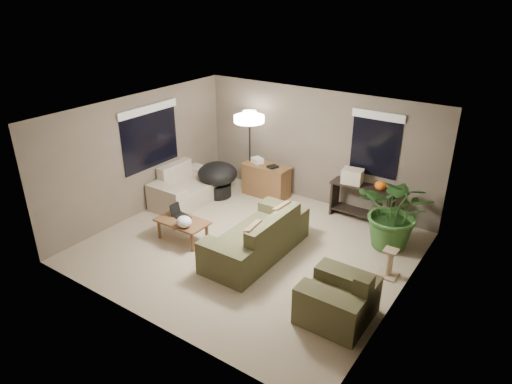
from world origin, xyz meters
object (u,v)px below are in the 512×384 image
Objects in this scene: loveseat at (186,190)px; console_table at (362,200)px; papasan_chair at (218,177)px; desk at (266,180)px; floor_lamp at (250,125)px; houseplant at (395,220)px; cat_scratching_post at (389,265)px; main_sofa at (258,240)px; coffee_table at (182,223)px; armchair at (338,301)px.

loveseat reaches higher than console_table.
papasan_chair reaches higher than console_table.
desk is 1.03× the size of papasan_chair.
loveseat is 0.77m from papasan_chair.
floor_lamp reaches higher than desk.
cat_scratching_post is (0.26, -0.94, -0.35)m from houseplant.
main_sofa is 1.15× the size of floor_lamp.
desk is 0.76× the size of houseplant.
main_sofa is 2.67m from papasan_chair.
coffee_table is at bearing -131.86° from console_table.
main_sofa reaches higher than coffee_table.
papasan_chair is 0.56× the size of floor_lamp.
papasan_chair is 0.73× the size of houseplant.
armchair is at bearing -99.66° from cat_scratching_post.
loveseat is 1.69m from coffee_table.
cat_scratching_post is (1.18, -1.65, -0.22)m from console_table.
main_sofa is 2.07× the size of papasan_chair.
papasan_chair is (0.38, 0.65, 0.17)m from loveseat.
cat_scratching_post is (3.62, 1.07, -0.14)m from coffee_table.
coffee_table is 3.92m from houseplant.
armchair is 2.39m from houseplant.
loveseat is 4.76m from armchair.
floor_lamp is 4.39m from cat_scratching_post.
main_sofa is at bearing -35.50° from papasan_chair.
loveseat and armchair have the same top height.
cat_scratching_post is (4.32, -0.87, -0.25)m from papasan_chair.
floor_lamp reaches higher than cat_scratching_post.
cat_scratching_post is (4.71, -0.22, -0.08)m from loveseat.
loveseat is at bearing -122.34° from floor_lamp.
papasan_chair is (-2.17, 1.54, 0.17)m from main_sofa.
main_sofa reaches higher than desk.
main_sofa is 2.53m from console_table.
coffee_table is 0.77× the size of console_table.
floor_lamp is (-3.64, 2.95, 1.30)m from armchair.
console_table is at bearing 22.08° from loveseat.
papasan_chair is 4.42m from cat_scratching_post.
armchair is at bearing -39.04° from floor_lamp.
desk is 3.75m from cat_scratching_post.
houseplant is at bearing 90.33° from armchair.
main_sofa is at bearing -139.61° from houseplant.
desk is at bearing 45.16° from loveseat.
console_table is 2.60× the size of cat_scratching_post.
papasan_chair is at bearing 109.98° from coffee_table.
floor_lamp is at bearing 170.99° from houseplant.
loveseat is at bearing 130.18° from coffee_table.
loveseat is 3.81m from console_table.
houseplant is (3.63, -0.58, -1.03)m from floor_lamp.
papasan_chair is at bearing -166.06° from console_table.
cat_scratching_post is at bearing -11.32° from papasan_chair.
console_table is (2.24, 0.14, 0.06)m from desk.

